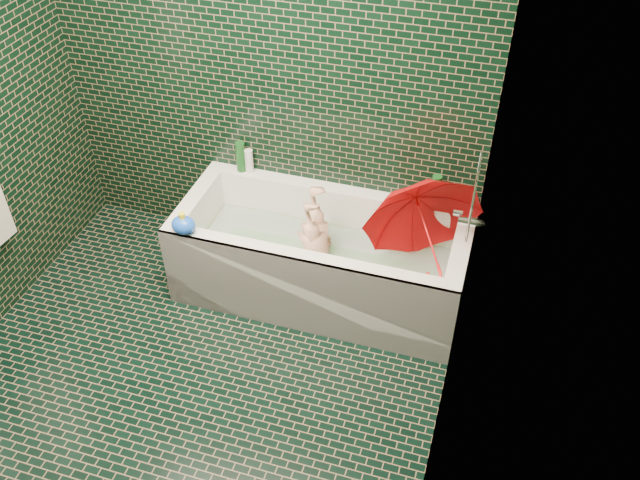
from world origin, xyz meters
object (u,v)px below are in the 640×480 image
(bathtub, at_px, (321,265))
(rubber_duck, at_px, (436,201))
(child, at_px, (319,256))
(bath_toy, at_px, (183,225))
(umbrella, at_px, (428,235))

(bathtub, distance_m, rubber_duck, 0.78)
(child, xyz_separation_m, bath_toy, (-0.69, -0.30, 0.30))
(umbrella, xyz_separation_m, rubber_duck, (-0.01, 0.33, -0.00))
(bathtub, bearing_deg, child, -101.91)
(rubber_duck, relative_size, bath_toy, 0.73)
(umbrella, bearing_deg, rubber_duck, 71.14)
(umbrella, distance_m, rubber_duck, 0.33)
(child, distance_m, bath_toy, 0.81)
(child, relative_size, umbrella, 1.29)
(rubber_duck, bearing_deg, child, -142.38)
(child, bearing_deg, bathtub, 166.76)
(child, xyz_separation_m, rubber_duck, (0.60, 0.36, 0.28))
(bath_toy, bearing_deg, umbrella, 21.63)
(bath_toy, bearing_deg, rubber_duck, 34.35)
(bathtub, height_order, umbrella, umbrella)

